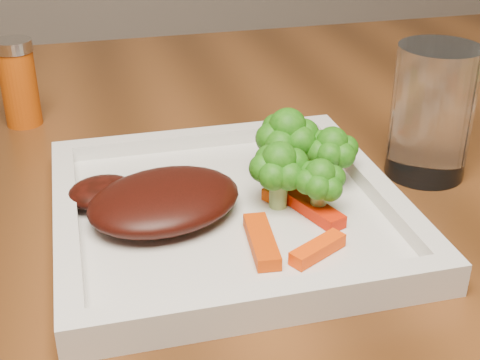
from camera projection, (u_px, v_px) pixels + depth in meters
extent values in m
cube|color=silver|center=(228.00, 215.00, 0.54)|extent=(0.27, 0.27, 0.01)
ellipsoid|color=#380C08|center=(164.00, 200.00, 0.52)|extent=(0.15, 0.13, 0.03)
cube|color=#F74004|center=(318.00, 249.00, 0.48)|extent=(0.05, 0.03, 0.01)
cube|color=#CE3903|center=(262.00, 241.00, 0.48)|extent=(0.02, 0.07, 0.01)
cube|color=red|center=(328.00, 160.00, 0.60)|extent=(0.05, 0.02, 0.01)
cube|color=red|center=(313.00, 208.00, 0.53)|extent=(0.04, 0.06, 0.01)
cube|color=#FF4904|center=(294.00, 184.00, 0.56)|extent=(0.06, 0.05, 0.01)
cylinder|color=#B04409|center=(19.00, 83.00, 0.70)|extent=(0.04, 0.04, 0.09)
cylinder|color=white|center=(432.00, 112.00, 0.59)|extent=(0.09, 0.09, 0.12)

